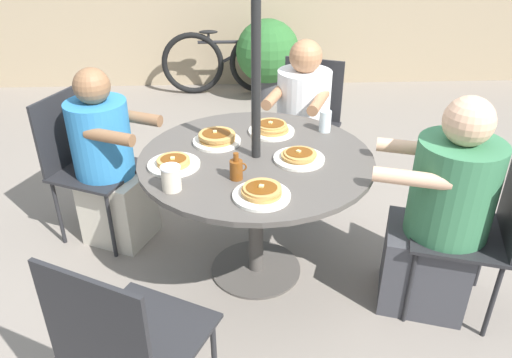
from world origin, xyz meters
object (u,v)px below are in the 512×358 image
at_px(patio_chair_south, 480,224).
at_px(coffee_cup, 171,178).
at_px(diner_north, 109,167).
at_px(pancake_plate_a, 217,138).
at_px(diner_south, 440,219).
at_px(patio_chair_east, 126,341).
at_px(pancake_plate_b, 299,157).
at_px(diner_west, 301,129).
at_px(patio_table, 256,175).
at_px(pancake_plate_e, 174,163).
at_px(bicycle, 227,62).
at_px(syrup_bottle, 236,169).
at_px(patio_chair_west, 308,117).
at_px(potted_shrub, 268,54).
at_px(drinking_glass_a, 325,121).
at_px(pancake_plate_d, 262,193).
at_px(pancake_plate_c, 271,129).
at_px(patio_chair_north, 84,158).

relative_size(patio_chair_south, coffee_cup, 7.79).
relative_size(diner_north, pancake_plate_a, 4.24).
bearing_deg(coffee_cup, diner_south, 1.44).
relative_size(patio_chair_east, pancake_plate_b, 3.52).
relative_size(patio_chair_south, diner_west, 0.82).
height_order(patio_chair_south, diner_south, diner_south).
relative_size(patio_table, pancake_plate_e, 4.66).
height_order(diner_north, bicycle, diner_north).
bearing_deg(bicycle, syrup_bottle, -88.36).
height_order(diner_west, bicycle, diner_west).
height_order(patio_table, patio_chair_west, patio_chair_west).
bearing_deg(patio_table, pancake_plate_a, 139.79).
height_order(patio_chair_south, potted_shrub, patio_chair_south).
bearing_deg(diner_north, drinking_glass_a, 110.03).
distance_m(patio_chair_east, pancake_plate_e, 0.94).
bearing_deg(pancake_plate_b, pancake_plate_a, 151.60).
bearing_deg(pancake_plate_d, patio_table, 91.05).
bearing_deg(diner_west, pancake_plate_e, 73.63).
xyz_separation_m(pancake_plate_a, pancake_plate_b, (0.42, -0.23, -0.01)).
relative_size(patio_table, diner_north, 1.10).
distance_m(diner_north, diner_south, 1.88).
xyz_separation_m(patio_table, pancake_plate_b, (0.21, -0.05, 0.13)).
xyz_separation_m(pancake_plate_c, potted_shrub, (0.15, 2.55, -0.28)).
bearing_deg(diner_west, syrup_bottle, 89.59).
bearing_deg(patio_chair_north, patio_table, 90.00).
distance_m(patio_chair_east, patio_chair_west, 2.24).
bearing_deg(bicycle, patio_chair_west, -73.05).
xyz_separation_m(patio_chair_north, pancake_plate_e, (0.62, -0.54, 0.24)).
xyz_separation_m(patio_chair_north, patio_chair_south, (2.09, -0.79, 0.00)).
bearing_deg(diner_south, syrup_bottle, 104.50).
xyz_separation_m(pancake_plate_c, coffee_cup, (-0.49, -0.61, 0.04)).
bearing_deg(patio_chair_north, coffee_cup, 63.15).
bearing_deg(coffee_cup, pancake_plate_d, -11.77).
xyz_separation_m(patio_chair_east, patio_chair_south, (1.58, 0.66, 0.00)).
bearing_deg(diner_south, pancake_plate_b, 88.94).
height_order(diner_north, syrup_bottle, diner_north).
relative_size(pancake_plate_d, pancake_plate_e, 1.00).
height_order(pancake_plate_a, pancake_plate_c, pancake_plate_a).
bearing_deg(pancake_plate_b, patio_chair_west, 79.46).
distance_m(diner_south, patio_chair_west, 1.41).
height_order(patio_chair_west, pancake_plate_e, patio_chair_west).
bearing_deg(diner_west, coffee_cup, 79.82).
relative_size(patio_chair_east, drinking_glass_a, 7.52).
bearing_deg(pancake_plate_b, patio_chair_north, 157.81).
xyz_separation_m(patio_chair_east, pancake_plate_b, (0.72, 0.94, 0.24)).
distance_m(diner_north, diner_west, 1.31).
relative_size(syrup_bottle, drinking_glass_a, 1.11).
xyz_separation_m(patio_table, patio_chair_west, (0.42, 1.04, -0.11)).
distance_m(pancake_plate_b, pancake_plate_c, 0.36).
distance_m(pancake_plate_e, drinking_glass_a, 0.90).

